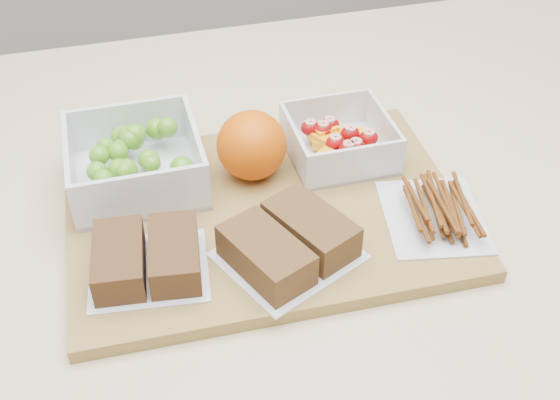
% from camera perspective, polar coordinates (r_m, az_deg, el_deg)
% --- Properties ---
extents(cutting_board, '(0.43, 0.31, 0.02)m').
position_cam_1_polar(cutting_board, '(0.76, -1.25, -1.04)').
color(cutting_board, olive).
rests_on(cutting_board, counter).
extents(grape_container, '(0.14, 0.14, 0.06)m').
position_cam_1_polar(grape_container, '(0.80, -11.57, 3.12)').
color(grape_container, silver).
rests_on(grape_container, cutting_board).
extents(fruit_container, '(0.12, 0.12, 0.05)m').
position_cam_1_polar(fruit_container, '(0.82, 4.80, 4.74)').
color(fruit_container, silver).
rests_on(fruit_container, cutting_board).
extents(orange, '(0.08, 0.08, 0.08)m').
position_cam_1_polar(orange, '(0.78, -2.33, 4.47)').
color(orange, '#D55605').
rests_on(orange, cutting_board).
extents(sandwich_bag_left, '(0.13, 0.11, 0.04)m').
position_cam_1_polar(sandwich_bag_left, '(0.69, -10.75, -4.64)').
color(sandwich_bag_left, silver).
rests_on(sandwich_bag_left, cutting_board).
extents(sandwich_bag_center, '(0.16, 0.15, 0.04)m').
position_cam_1_polar(sandwich_bag_center, '(0.69, 0.70, -3.50)').
color(sandwich_bag_center, silver).
rests_on(sandwich_bag_center, cutting_board).
extents(pretzel_bag, '(0.12, 0.14, 0.03)m').
position_cam_1_polar(pretzel_bag, '(0.75, 12.47, -0.61)').
color(pretzel_bag, silver).
rests_on(pretzel_bag, cutting_board).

